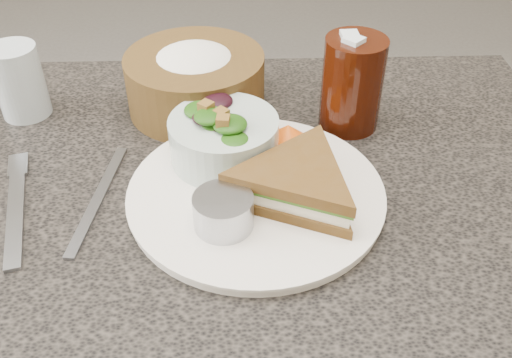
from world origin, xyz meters
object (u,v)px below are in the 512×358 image
Objects in this scene: water_glass at (19,81)px; bread_basket at (195,73)px; sandwich at (297,183)px; dinner_plate at (256,194)px; cola_glass at (353,80)px; salad_bowl at (224,132)px; dressing_ramekin at (223,212)px.

bread_basket is at bearing 1.97° from water_glass.
water_glass is (-0.25, -0.01, -0.00)m from bread_basket.
dinner_plate is at bearing -177.42° from sandwich.
cola_glass is at bearing 49.34° from dinner_plate.
sandwich is (0.05, -0.02, 0.03)m from dinner_plate.
bread_basket reaches higher than dinner_plate.
cola_glass is at bearing -5.33° from water_glass.
bread_basket is at bearing 106.52° from salad_bowl.
dressing_ramekin is 0.34× the size of bread_basket.
sandwich is at bearing -30.24° from water_glass.
salad_bowl is at bearing -151.87° from cola_glass.
bread_basket is 0.22m from cola_glass.
sandwich is at bearing -60.71° from bread_basket.
bread_basket is (-0.04, 0.27, 0.02)m from dressing_ramekin.
water_glass is at bearing 172.86° from sandwich.
dinner_plate is at bearing -59.79° from salad_bowl.
bread_basket reaches higher than dressing_ramekin.
water_glass is at bearing 154.90° from salad_bowl.
cola_glass reaches higher than sandwich.
dressing_ramekin is 0.28m from cola_glass.
sandwich is 0.12m from salad_bowl.
dinner_plate is at bearing -130.66° from cola_glass.
sandwich is at bearing 26.28° from dressing_ramekin.
cola_glass reaches higher than water_glass.
sandwich reaches higher than dinner_plate.
sandwich is 0.91× the size of bread_basket.
dressing_ramekin is at bearing -41.81° from water_glass.
water_glass is at bearing 138.19° from dressing_ramekin.
cola_glass is 0.46m from water_glass.
dinner_plate is 2.22× the size of salad_bowl.
dinner_plate is at bearing 57.53° from dressing_ramekin.
salad_bowl reaches higher than sandwich.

